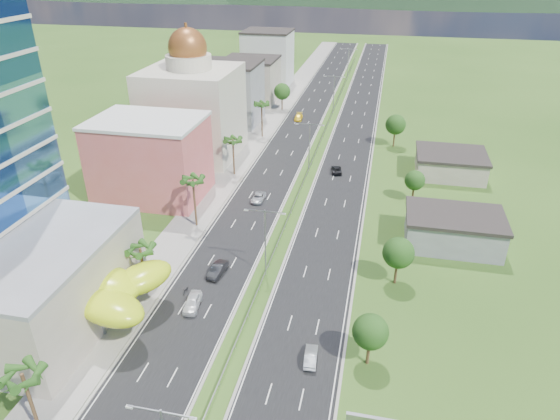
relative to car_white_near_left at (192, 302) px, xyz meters
The scene contains 35 objects.
ground 8.00m from the car_white_near_left, ahead, with size 500.00×500.00×0.00m, color #2D5119.
road_left 89.61m from the car_white_near_left, 89.72° to the left, with size 11.00×260.00×0.04m, color black.
road_right 90.93m from the car_white_near_left, 80.22° to the left, with size 11.00×260.00×0.04m, color black.
sidewalk_left 90.06m from the car_white_near_left, 95.77° to the left, with size 7.00×260.00×0.12m, color gray.
median_guardrail 72.03m from the car_white_near_left, 83.67° to the left, with size 0.10×216.06×0.76m.
streetlight_median_b 13.78m from the car_white_near_left, 50.40° to the left, with size 6.04×0.25×11.00m.
streetlight_median_c 50.58m from the car_white_near_left, 80.90° to the left, with size 6.04×0.25×11.00m.
streetlight_median_d 95.12m from the car_white_near_left, 85.20° to the left, with size 6.04×0.25×11.00m.
streetlight_median_e 139.95m from the car_white_near_left, 86.74° to the left, with size 6.04×0.25×11.00m.
lime_canopy 13.48m from the car_white_near_left, 159.93° to the right, with size 18.00×15.00×7.40m.
pink_shophouse 38.01m from the car_white_near_left, 122.40° to the left, with size 20.00×15.00×15.00m, color #D65B58.
domed_building 59.11m from the car_white_near_left, 110.17° to the left, with size 20.00×20.00×28.70m.
midrise_grey 82.16m from the car_white_near_left, 103.46° to the left, with size 16.00×15.00×16.00m, color gray.
midrise_beige 103.53m from the car_white_near_left, 100.62° to the left, with size 16.00×15.00×13.00m, color #A19585.
midrise_white 126.31m from the car_white_near_left, 98.70° to the left, with size 16.00×15.00×18.00m, color silver.
shed_near 43.59m from the car_white_near_left, 34.39° to the left, with size 15.00×10.00×5.00m, color gray.
shed_far 66.50m from the car_white_near_left, 55.20° to the left, with size 14.00×12.00×4.40m, color #A19585.
palm_tree_a 24.70m from the car_white_near_left, 108.64° to the right, with size 3.60×3.60×9.10m.
palm_tree_b 9.91m from the car_white_near_left, 168.04° to the left, with size 3.60×3.60×8.10m.
palm_tree_c 24.13m from the car_white_near_left, 109.28° to the left, with size 3.60×3.60×9.60m.
palm_tree_d 45.73m from the car_white_near_left, 99.62° to the left, with size 3.60×3.60×8.60m.
palm_tree_e 70.40m from the car_white_near_left, 96.20° to the left, with size 3.60×3.60×9.40m.
leafy_tree_lfar 95.02m from the car_white_near_left, 94.57° to the left, with size 4.90×4.90×8.05m.
leafy_tree_ra 24.85m from the car_white_near_left, 12.71° to the right, with size 4.20×4.20×6.90m.
leafy_tree_rb 29.65m from the car_white_near_left, 23.29° to the left, with size 4.55×4.55×7.47m.
leafy_tree_rc 49.77m from the car_white_near_left, 52.91° to the left, with size 3.85×3.85×6.33m.
leafy_tree_rd 74.43m from the car_white_near_left, 69.56° to the left, with size 4.90×4.90×8.05m.
mountain_ridge 454.71m from the car_white_near_left, 81.41° to the left, with size 860.00×140.00×90.00m, color black, non-canonical shape.
car_white_near_left is the anchor object (origin of this frame).
car_dark_left 8.20m from the car_white_near_left, 83.94° to the left, with size 1.68×4.81×1.59m, color black.
car_silver_mid_left 33.35m from the car_white_near_left, 88.78° to the left, with size 2.19×4.74×1.32m, color #B0B4B8.
car_yellow_far_left 85.91m from the car_white_near_left, 90.61° to the left, with size 2.13×5.24×1.52m, color yellow.
car_silver_right 18.51m from the car_white_near_left, 20.48° to the right, with size 1.44×4.13×1.36m, color #B4B8BC.
car_dark_far_right 52.29m from the car_white_near_left, 74.49° to the left, with size 2.12×4.60×1.28m, color black.
motorcycle 3.61m from the car_white_near_left, 126.87° to the left, with size 0.52×1.72×1.10m, color black.
Camera 1 is at (15.15, -50.03, 43.58)m, focal length 32.00 mm.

